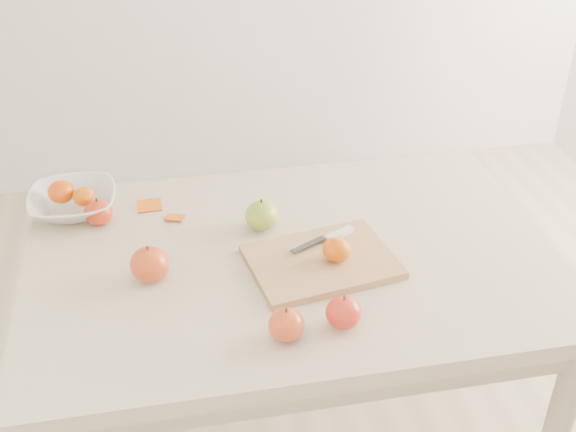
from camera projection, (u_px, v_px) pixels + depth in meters
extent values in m
cube|color=beige|center=(292.00, 261.00, 1.65)|extent=(1.20, 0.80, 0.04)
cylinder|color=#BCAA8E|center=(82.00, 319.00, 2.05)|extent=(0.06, 0.06, 0.71)
cylinder|color=#BCAA8E|center=(442.00, 275.00, 2.22)|extent=(0.06, 0.06, 0.71)
cube|color=tan|center=(322.00, 262.00, 1.60)|extent=(0.35, 0.28, 0.02)
ellipsoid|color=#D14B07|center=(336.00, 249.00, 1.58)|extent=(0.06, 0.06, 0.05)
imported|color=silver|center=(73.00, 202.00, 1.78)|extent=(0.21, 0.21, 0.05)
ellipsoid|color=#D14207|center=(61.00, 192.00, 1.77)|extent=(0.06, 0.06, 0.06)
ellipsoid|color=#E05E07|center=(84.00, 196.00, 1.76)|extent=(0.05, 0.05, 0.05)
cube|color=orange|center=(149.00, 207.00, 1.81)|extent=(0.06, 0.05, 0.01)
cube|color=#DC5D0F|center=(175.00, 218.00, 1.76)|extent=(0.05, 0.05, 0.01)
cube|color=white|center=(340.00, 234.00, 1.66)|extent=(0.07, 0.05, 0.01)
cube|color=#373A3F|center=(308.00, 245.00, 1.63)|extent=(0.09, 0.06, 0.00)
ellipsoid|color=#65911A|center=(262.00, 215.00, 1.71)|extent=(0.08, 0.08, 0.07)
ellipsoid|color=#9E0513|center=(343.00, 312.00, 1.42)|extent=(0.07, 0.07, 0.06)
ellipsoid|color=#A01103|center=(99.00, 212.00, 1.73)|extent=(0.07, 0.07, 0.06)
ellipsoid|color=maroon|center=(286.00, 325.00, 1.39)|extent=(0.07, 0.07, 0.06)
ellipsoid|color=maroon|center=(150.00, 264.00, 1.54)|extent=(0.08, 0.08, 0.08)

